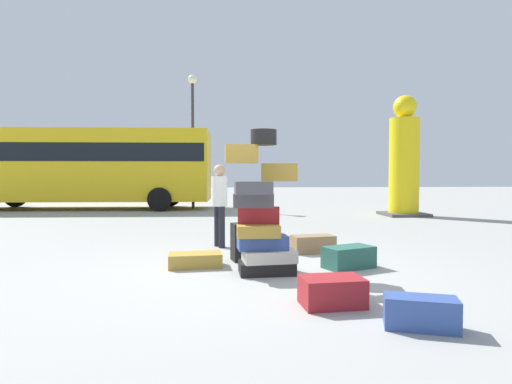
# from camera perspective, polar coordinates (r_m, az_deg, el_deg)

# --- Properties ---
(ground_plane) EXTENTS (80.00, 80.00, 0.00)m
(ground_plane) POSITION_cam_1_polar(r_m,az_deg,el_deg) (5.92, 1.18, -11.07)
(ground_plane) COLOR #9E9E99
(suitcase_tower) EXTENTS (1.06, 0.75, 1.99)m
(suitcase_tower) POSITION_cam_1_polar(r_m,az_deg,el_deg) (5.76, 0.85, -3.40)
(suitcase_tower) COLOR black
(suitcase_tower) RESTS_ON ground
(suitcase_maroon_left_side) EXTENTS (0.67, 0.47, 0.30)m
(suitcase_maroon_left_side) POSITION_cam_1_polar(r_m,az_deg,el_deg) (4.54, 10.40, -13.29)
(suitcase_maroon_left_side) COLOR maroon
(suitcase_maroon_left_side) RESTS_ON ground
(suitcase_teal_foreground_far) EXTENTS (0.82, 0.65, 0.32)m
(suitcase_teal_foreground_far) POSITION_cam_1_polar(r_m,az_deg,el_deg) (6.34, 12.62, -8.74)
(suitcase_teal_foreground_far) COLOR #26594C
(suitcase_teal_foreground_far) RESTS_ON ground
(suitcase_navy_behind_tower) EXTENTS (0.69, 0.47, 0.29)m
(suitcase_navy_behind_tower) POSITION_cam_1_polar(r_m,az_deg,el_deg) (4.12, 21.70, -15.17)
(suitcase_navy_behind_tower) COLOR #334F99
(suitcase_navy_behind_tower) RESTS_ON ground
(suitcase_tan_right_side) EXTENTS (0.82, 0.49, 0.21)m
(suitcase_tan_right_side) POSITION_cam_1_polar(r_m,az_deg,el_deg) (6.34, -8.36, -9.23)
(suitcase_tan_right_side) COLOR #B28C33
(suitcase_tan_right_side) RESTS_ON ground
(suitcase_black_foreground_near) EXTENTS (0.37, 0.39, 0.60)m
(suitcase_black_foreground_near) POSITION_cam_1_polar(r_m,az_deg,el_deg) (6.68, -1.96, -6.89)
(suitcase_black_foreground_near) COLOR black
(suitcase_black_foreground_near) RESTS_ON ground
(suitcase_brown_white_trunk) EXTENTS (0.80, 0.50, 0.30)m
(suitcase_brown_white_trunk) POSITION_cam_1_polar(r_m,az_deg,el_deg) (7.46, 7.82, -7.09)
(suitcase_brown_white_trunk) COLOR olive
(suitcase_brown_white_trunk) RESTS_ON ground
(person_bearded_onlooker) EXTENTS (0.30, 0.32, 1.57)m
(person_bearded_onlooker) POSITION_cam_1_polar(r_m,az_deg,el_deg) (7.90, -5.05, -0.84)
(person_bearded_onlooker) COLOR black
(person_bearded_onlooker) RESTS_ON ground
(yellow_dummy_statue) EXTENTS (1.38, 1.38, 4.04)m
(yellow_dummy_statue) POSITION_cam_1_polar(r_m,az_deg,el_deg) (14.87, 19.69, 3.85)
(yellow_dummy_statue) COLOR yellow
(yellow_dummy_statue) RESTS_ON ground
(parked_bus) EXTENTS (10.29, 3.04, 3.15)m
(parked_bus) POSITION_cam_1_polar(r_m,az_deg,el_deg) (18.15, -22.78, 3.63)
(parked_bus) COLOR yellow
(parked_bus) RESTS_ON ground
(lamp_post) EXTENTS (0.36, 0.36, 5.50)m
(lamp_post) POSITION_cam_1_polar(r_m,az_deg,el_deg) (17.61, -8.70, 9.74)
(lamp_post) COLOR #333338
(lamp_post) RESTS_ON ground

